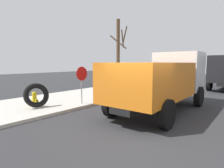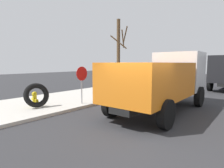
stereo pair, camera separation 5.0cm
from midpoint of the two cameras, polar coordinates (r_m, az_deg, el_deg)
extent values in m
plane|color=#2D2D30|center=(6.92, 8.99, -13.79)|extent=(80.00, 80.00, 0.00)
cube|color=#BCB7AD|center=(11.49, -20.42, -5.61)|extent=(36.00, 5.00, 0.15)
cylinder|color=yellow|center=(10.38, -22.34, -4.80)|extent=(0.22, 0.22, 0.61)
sphere|color=yellow|center=(10.32, -22.43, -2.81)|extent=(0.25, 0.25, 0.25)
cylinder|color=yellow|center=(10.20, -21.84, -4.55)|extent=(0.10, 0.17, 0.10)
cylinder|color=yellow|center=(10.54, -22.87, -4.26)|extent=(0.10, 0.17, 0.10)
cylinder|color=yellow|center=(10.22, -21.82, -4.96)|extent=(0.12, 0.17, 0.12)
torus|color=black|center=(10.10, -21.88, -3.20)|extent=(1.34, 0.86, 1.26)
cylinder|color=gray|center=(10.37, -9.11, -0.39)|extent=(0.06, 0.06, 2.04)
cylinder|color=red|center=(10.29, -9.03, 3.15)|extent=(0.76, 0.02, 0.76)
cube|color=orange|center=(8.50, 11.85, 0.98)|extent=(4.83, 2.56, 1.60)
cube|color=silver|center=(11.80, 19.76, 3.67)|extent=(2.03, 2.53, 2.20)
cube|color=black|center=(9.61, 14.67, -4.08)|extent=(7.01, 0.99, 0.24)
cylinder|color=black|center=(12.20, 13.65, -2.43)|extent=(1.10, 0.31, 1.10)
cylinder|color=black|center=(11.40, 25.15, -3.47)|extent=(1.10, 0.31, 1.10)
cylinder|color=black|center=(8.32, 0.13, -6.33)|extent=(1.10, 0.31, 1.10)
cylinder|color=black|center=(7.09, 16.39, -8.83)|extent=(1.10, 0.31, 1.10)
cylinder|color=black|center=(18.24, 27.78, -0.13)|extent=(1.11, 0.35, 1.10)
cylinder|color=black|center=(22.71, 30.65, 0.85)|extent=(1.11, 0.35, 1.10)
cylinder|color=#4C3823|center=(14.37, 2.05, 8.42)|extent=(0.26, 0.26, 5.49)
cylinder|color=#4C3823|center=(14.40, 3.44, 13.58)|extent=(0.74, 0.39, 1.26)
cylinder|color=#4C3823|center=(14.64, 4.16, 14.76)|extent=(0.79, 0.91, 1.10)
cylinder|color=#4C3823|center=(13.87, 2.13, 12.63)|extent=(0.83, 1.01, 0.99)
camera|label=1|loc=(0.03, -89.85, 0.02)|focal=30.02mm
camera|label=2|loc=(0.03, 90.15, -0.02)|focal=30.02mm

